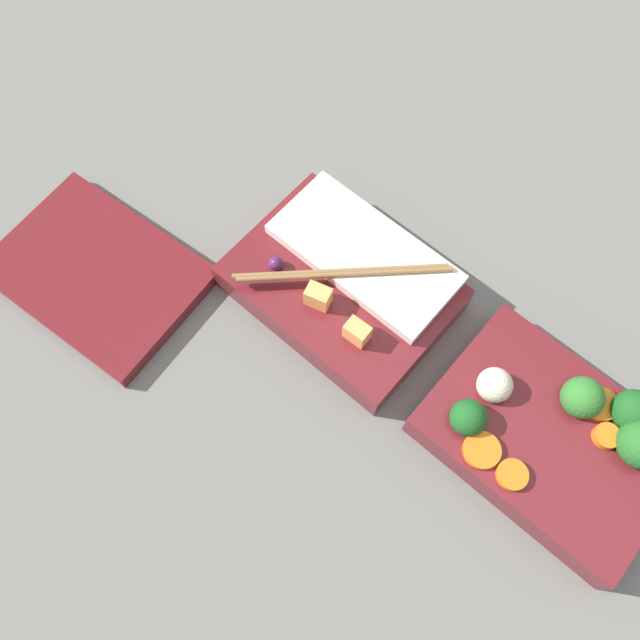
% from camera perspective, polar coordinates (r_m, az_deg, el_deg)
% --- Properties ---
extents(ground_plane, '(3.00, 3.00, 0.00)m').
position_cam_1_polar(ground_plane, '(0.61, 10.56, -4.55)').
color(ground_plane, slate).
extents(bento_tray_vegetable, '(0.21, 0.15, 0.07)m').
position_cam_1_polar(bento_tray_vegetable, '(0.59, 20.60, -9.75)').
color(bento_tray_vegetable, maroon).
rests_on(bento_tray_vegetable, ground_plane).
extents(bento_tray_rice, '(0.21, 0.15, 0.06)m').
position_cam_1_polar(bento_tray_rice, '(0.61, 2.36, 3.47)').
color(bento_tray_rice, maroon).
rests_on(bento_tray_rice, ground_plane).
extents(bento_lid, '(0.21, 0.16, 0.02)m').
position_cam_1_polar(bento_lid, '(0.66, -19.63, 4.03)').
color(bento_lid, maroon).
rests_on(bento_lid, ground_plane).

